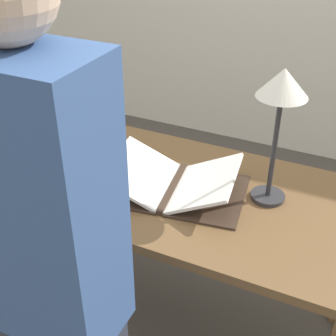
# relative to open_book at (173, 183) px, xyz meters

# --- Properties ---
(ground_plane) EXTENTS (12.00, 12.00, 0.00)m
(ground_plane) POSITION_rel_open_book_xyz_m (-0.07, 0.03, -0.77)
(ground_plane) COLOR #47423D
(reading_desk) EXTENTS (1.60, 0.72, 0.74)m
(reading_desk) POSITION_rel_open_book_xyz_m (-0.07, 0.03, -0.12)
(reading_desk) COLOR brown
(reading_desk) RESTS_ON ground_plane
(open_book) EXTENTS (0.58, 0.41, 0.11)m
(open_book) POSITION_rel_open_book_xyz_m (0.00, 0.00, 0.00)
(open_book) COLOR #38281E
(open_book) RESTS_ON reading_desk
(book_stack_tall) EXTENTS (0.23, 0.30, 0.15)m
(book_stack_tall) POSITION_rel_open_book_xyz_m (-0.63, -0.05, 0.05)
(book_stack_tall) COLOR tan
(book_stack_tall) RESTS_ON reading_desk
(book_standing_upright) EXTENTS (0.04, 0.16, 0.27)m
(book_standing_upright) POSITION_rel_open_book_xyz_m (-0.45, -0.06, 0.10)
(book_standing_upright) COLOR brown
(book_standing_upright) RESTS_ON reading_desk
(reading_lamp) EXTENTS (0.17, 0.17, 0.50)m
(reading_lamp) POSITION_rel_open_book_xyz_m (0.34, 0.10, 0.37)
(reading_lamp) COLOR #2D2D33
(reading_lamp) RESTS_ON reading_desk
(coffee_mug) EXTENTS (0.12, 0.09, 0.08)m
(coffee_mug) POSITION_rel_open_book_xyz_m (-0.21, -0.05, 0.01)
(coffee_mug) COLOR #4C7F5B
(coffee_mug) RESTS_ON reading_desk
(person_reader) EXTENTS (0.36, 0.22, 1.68)m
(person_reader) POSITION_rel_open_book_xyz_m (-0.00, -0.71, 0.06)
(person_reader) COLOR #2D3342
(person_reader) RESTS_ON ground_plane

